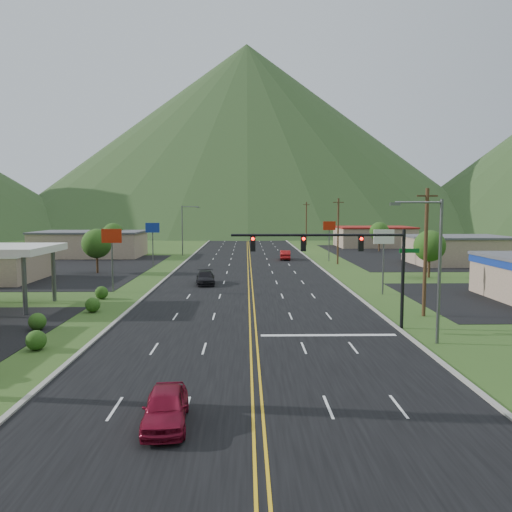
{
  "coord_description": "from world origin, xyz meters",
  "views": [
    {
      "loc": [
        -0.47,
        -20.35,
        8.4
      ],
      "look_at": [
        0.36,
        20.88,
        4.5
      ],
      "focal_mm": 35.0,
      "sensor_mm": 36.0,
      "label": 1
    }
  ],
  "objects_px": {
    "car_red_far": "(285,255)",
    "car_dark_mid": "(205,278)",
    "streetlight_east": "(435,261)",
    "car_red_near": "(166,408)",
    "traffic_signal": "(346,253)",
    "streetlight_west": "(184,227)"
  },
  "relations": [
    {
      "from": "streetlight_west",
      "to": "streetlight_east",
      "type": "bearing_deg",
      "value": -69.14
    },
    {
      "from": "streetlight_east",
      "to": "streetlight_west",
      "type": "height_order",
      "value": "same"
    },
    {
      "from": "traffic_signal",
      "to": "car_red_far",
      "type": "xyz_separation_m",
      "value": [
        -0.47,
        47.7,
        -4.55
      ]
    },
    {
      "from": "car_red_far",
      "to": "car_dark_mid",
      "type": "bearing_deg",
      "value": 71.01
    },
    {
      "from": "car_red_near",
      "to": "car_dark_mid",
      "type": "height_order",
      "value": "car_dark_mid"
    },
    {
      "from": "car_dark_mid",
      "to": "car_red_far",
      "type": "xyz_separation_m",
      "value": [
        11.01,
        26.95,
        0.05
      ]
    },
    {
      "from": "car_red_far",
      "to": "streetlight_west",
      "type": "bearing_deg",
      "value": -21.93
    },
    {
      "from": "streetlight_west",
      "to": "car_red_near",
      "type": "xyz_separation_m",
      "value": [
        8.08,
        -71.62,
        -4.47
      ]
    },
    {
      "from": "streetlight_west",
      "to": "car_dark_mid",
      "type": "distance_m",
      "value": 36.16
    },
    {
      "from": "traffic_signal",
      "to": "car_red_near",
      "type": "bearing_deg",
      "value": -122.86
    },
    {
      "from": "traffic_signal",
      "to": "car_red_far",
      "type": "relative_size",
      "value": 2.77
    },
    {
      "from": "streetlight_east",
      "to": "car_red_far",
      "type": "bearing_deg",
      "value": 95.71
    },
    {
      "from": "streetlight_west",
      "to": "car_red_near",
      "type": "height_order",
      "value": "streetlight_west"
    },
    {
      "from": "traffic_signal",
      "to": "streetlight_east",
      "type": "height_order",
      "value": "streetlight_east"
    },
    {
      "from": "traffic_signal",
      "to": "car_red_far",
      "type": "height_order",
      "value": "traffic_signal"
    },
    {
      "from": "streetlight_west",
      "to": "car_red_far",
      "type": "bearing_deg",
      "value": -25.16
    },
    {
      "from": "streetlight_east",
      "to": "car_red_far",
      "type": "height_order",
      "value": "streetlight_east"
    },
    {
      "from": "streetlight_east",
      "to": "car_red_near",
      "type": "xyz_separation_m",
      "value": [
        -14.78,
        -11.62,
        -4.47
      ]
    },
    {
      "from": "streetlight_west",
      "to": "car_red_near",
      "type": "bearing_deg",
      "value": -83.56
    },
    {
      "from": "streetlight_east",
      "to": "traffic_signal",
      "type": "bearing_deg",
      "value": 139.61
    },
    {
      "from": "car_dark_mid",
      "to": "streetlight_east",
      "type": "bearing_deg",
      "value": -61.7
    },
    {
      "from": "car_red_near",
      "to": "car_red_far",
      "type": "distance_m",
      "value": 64.03
    }
  ]
}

